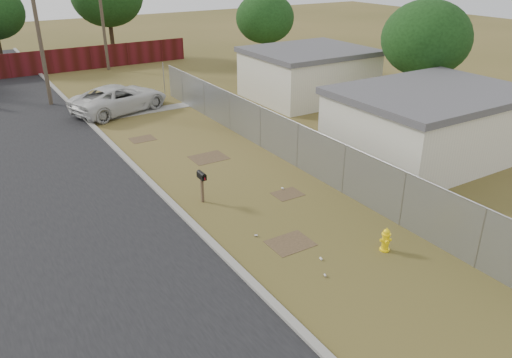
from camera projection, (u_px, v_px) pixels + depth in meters
ground at (235, 183)px, 20.40m from camera, size 120.00×120.00×0.00m
street at (25, 153)px, 23.37m from camera, size 15.10×60.00×0.12m
chainlink_fence at (284, 143)px, 22.36m from camera, size 0.10×27.06×2.02m
utility_poles at (29, 17)px, 32.66m from camera, size 12.60×8.24×9.00m
houses at (363, 95)px, 26.83m from camera, size 9.30×17.24×3.10m
horizon_trees at (87, 10)px, 37.08m from camera, size 33.32×31.94×7.78m
fire_hydrant at (386, 240)px, 15.62m from camera, size 0.42×0.42×0.80m
mailbox at (202, 178)px, 18.44m from camera, size 0.19×0.53×1.23m
pickup_truck at (120, 98)px, 29.13m from camera, size 6.29×4.31×1.60m
scattered_litter at (294, 235)px, 16.52m from camera, size 2.92×5.61×0.07m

